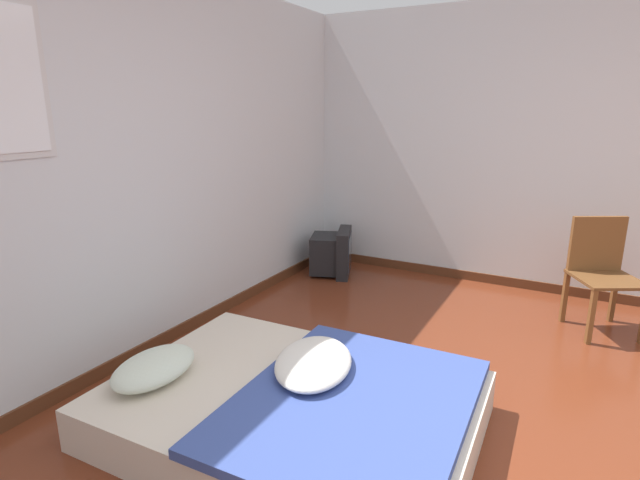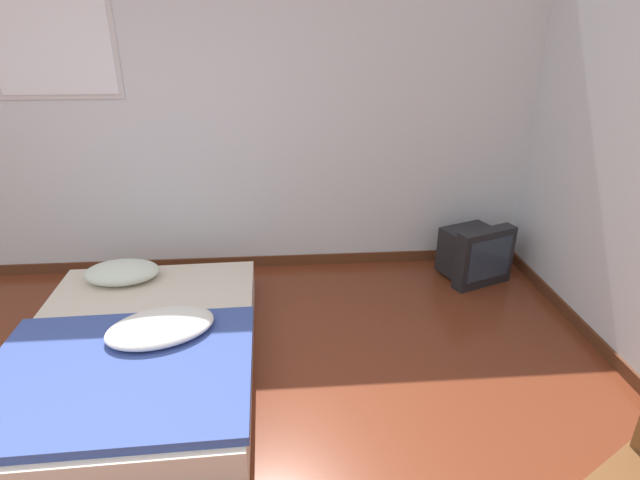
{
  "view_description": "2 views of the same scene",
  "coord_description": "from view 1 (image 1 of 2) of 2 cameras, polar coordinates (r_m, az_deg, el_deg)",
  "views": [
    {
      "loc": [
        -1.96,
        -0.07,
        1.67
      ],
      "look_at": [
        1.37,
        1.73,
        0.67
      ],
      "focal_mm": 28.0,
      "sensor_mm": 36.0,
      "label": 1
    },
    {
      "loc": [
        0.92,
        -1.36,
        1.96
      ],
      "look_at": [
        1.16,
        1.62,
        0.63
      ],
      "focal_mm": 28.0,
      "sensor_mm": 36.0,
      "label": 2
    }
  ],
  "objects": [
    {
      "name": "wall_back",
      "position": [
        3.3,
        -24.95,
        6.82
      ],
      "size": [
        8.26,
        0.08,
        2.6
      ],
      "color": "silver",
      "rests_on": "ground_plane"
    },
    {
      "name": "wall_right",
      "position": [
        4.93,
        27.88,
        8.67
      ],
      "size": [
        0.08,
        7.46,
        2.6
      ],
      "color": "silver",
      "rests_on": "ground_plane"
    },
    {
      "name": "mattress_bed",
      "position": [
        2.79,
        -3.09,
        -18.39
      ],
      "size": [
        1.43,
        1.92,
        0.38
      ],
      "color": "beige",
      "rests_on": "ground_plane"
    },
    {
      "name": "wooden_chair",
      "position": [
        4.39,
        29.46,
        -2.56
      ],
      "size": [
        0.6,
        0.6,
        0.87
      ],
      "color": "brown",
      "rests_on": "ground_plane"
    },
    {
      "name": "crt_tv",
      "position": [
        5.15,
        1.47,
        -1.48
      ],
      "size": [
        0.57,
        0.53,
        0.47
      ],
      "color": "black",
      "rests_on": "ground_plane"
    }
  ]
}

